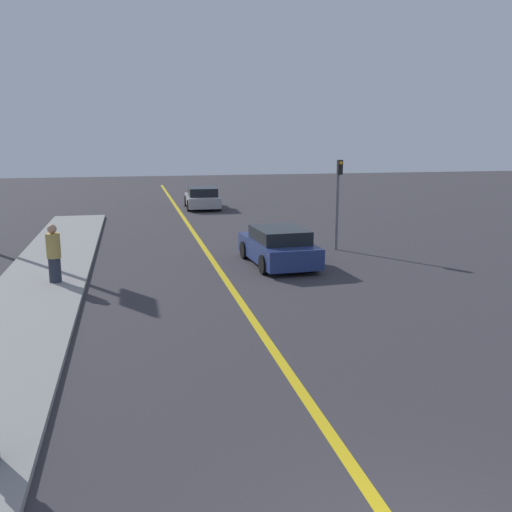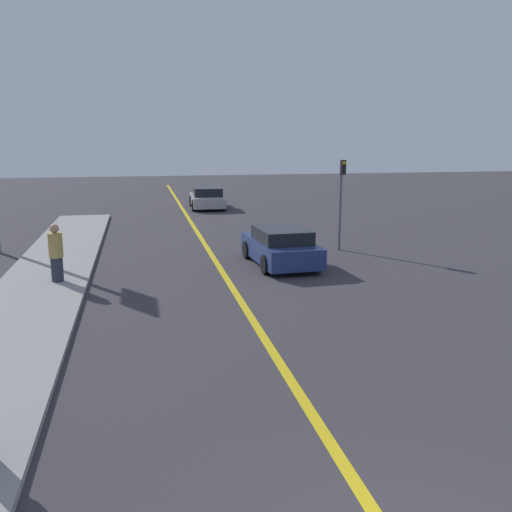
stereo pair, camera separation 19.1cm
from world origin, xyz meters
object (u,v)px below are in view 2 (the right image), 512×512
object	(u,v)px
pedestrian_mid_group	(56,253)
car_near_right_lane	(281,247)
traffic_light	(341,194)
car_ahead_center	(207,198)

from	to	relation	value
pedestrian_mid_group	car_near_right_lane	bearing A→B (deg)	10.66
pedestrian_mid_group	traffic_light	distance (m)	10.68
pedestrian_mid_group	traffic_light	world-z (taller)	traffic_light
car_near_right_lane	car_ahead_center	xyz separation A→B (m)	(-0.62, 16.05, -0.00)
car_ahead_center	traffic_light	world-z (taller)	traffic_light
pedestrian_mid_group	traffic_light	size ratio (longest dim) A/B	0.50
car_near_right_lane	traffic_light	xyz separation A→B (m)	(2.88, 2.02, 1.54)
car_ahead_center	traffic_light	bearing A→B (deg)	-74.00
car_near_right_lane	car_ahead_center	bearing A→B (deg)	88.92
car_ahead_center	pedestrian_mid_group	bearing A→B (deg)	-108.66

